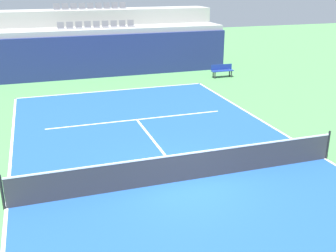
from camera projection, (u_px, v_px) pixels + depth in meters
name	position (u px, v px, depth m)	size (l,w,h in m)	color
ground_plane	(185.00, 181.00, 13.19)	(80.00, 80.00, 0.00)	#4C8C4C
court_surface	(185.00, 181.00, 13.19)	(11.00, 24.00, 0.01)	#1E4C99
baseline_far	(114.00, 90.00, 23.85)	(11.00, 0.10, 0.00)	white
sideline_left	(6.00, 208.00, 11.58)	(0.10, 24.00, 0.00)	white
sideline_right	(325.00, 159.00, 14.80)	(0.10, 24.00, 0.00)	white
service_line_far	(137.00, 120.00, 18.90)	(8.26, 0.10, 0.00)	white
centre_service_line	(157.00, 145.00, 16.04)	(0.10, 6.40, 0.00)	white
back_wall	(102.00, 57.00, 26.68)	(17.56, 0.30, 2.76)	navy
stands_tier_lower	(98.00, 51.00, 27.83)	(17.56, 2.40, 3.09)	#9E9E99
stands_tier_upper	(93.00, 38.00, 29.79)	(17.56, 2.40, 4.15)	#9E9E99
seating_row_lower	(97.00, 26.00, 27.35)	(5.17, 0.44, 0.44)	slate
seating_row_upper	(91.00, 7.00, 29.13)	(5.17, 0.44, 0.44)	slate
tennis_net	(185.00, 167.00, 13.02)	(11.08, 0.08, 1.07)	black
player_bench	(222.00, 70.00, 26.95)	(1.50, 0.40, 0.85)	navy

